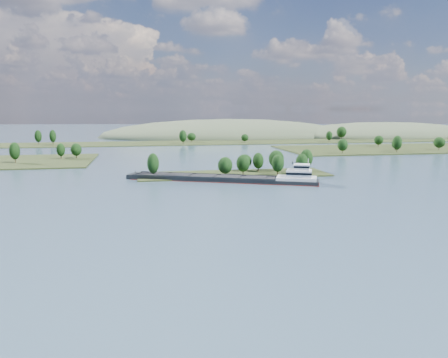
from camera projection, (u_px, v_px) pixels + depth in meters
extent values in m
plane|color=#3B5467|center=(265.00, 197.00, 172.44)|extent=(1800.00, 1800.00, 0.00)
cube|color=#232E14|center=(234.00, 175.00, 230.65)|extent=(100.00, 30.00, 1.20)
cylinder|color=black|center=(278.00, 172.00, 224.42)|extent=(0.50, 0.50, 3.52)
ellipsoid|color=black|center=(278.00, 163.00, 223.71)|extent=(6.47, 6.47, 9.04)
cylinder|color=black|center=(244.00, 168.00, 241.10)|extent=(0.50, 0.50, 2.99)
ellipsoid|color=black|center=(244.00, 161.00, 240.49)|extent=(8.14, 8.14, 7.69)
cylinder|color=black|center=(243.00, 172.00, 224.99)|extent=(0.50, 0.50, 3.46)
ellipsoid|color=black|center=(243.00, 163.00, 224.30)|extent=(7.10, 7.10, 8.91)
cylinder|color=black|center=(258.00, 168.00, 238.26)|extent=(0.50, 0.50, 3.38)
ellipsoid|color=black|center=(258.00, 161.00, 237.58)|extent=(6.00, 6.00, 8.69)
cylinder|color=black|center=(225.00, 174.00, 219.34)|extent=(0.50, 0.50, 3.29)
ellipsoid|color=black|center=(225.00, 165.00, 218.67)|extent=(7.46, 7.46, 8.47)
cylinder|color=black|center=(153.00, 173.00, 217.08)|extent=(0.50, 0.50, 3.99)
ellipsoid|color=black|center=(153.00, 163.00, 216.27)|extent=(5.98, 5.98, 10.26)
cylinder|color=black|center=(258.00, 169.00, 237.64)|extent=(0.50, 0.50, 3.26)
ellipsoid|color=black|center=(258.00, 161.00, 236.98)|extent=(5.69, 5.69, 8.39)
cylinder|color=black|center=(306.00, 167.00, 241.47)|extent=(0.50, 0.50, 3.89)
ellipsoid|color=black|center=(306.00, 158.00, 240.68)|extent=(7.15, 7.15, 10.00)
cylinder|color=black|center=(302.00, 171.00, 225.88)|extent=(0.50, 0.50, 3.61)
ellipsoid|color=black|center=(302.00, 163.00, 225.15)|extent=(6.43, 6.43, 9.29)
cylinder|color=black|center=(276.00, 167.00, 240.74)|extent=(0.50, 0.50, 3.72)
ellipsoid|color=black|center=(276.00, 159.00, 239.99)|extent=(8.41, 8.41, 9.58)
cylinder|color=black|center=(76.00, 156.00, 300.31)|extent=(0.50, 0.50, 3.38)
ellipsoid|color=black|center=(76.00, 150.00, 299.63)|extent=(7.44, 7.44, 8.70)
cylinder|color=black|center=(61.00, 156.00, 297.42)|extent=(0.50, 0.50, 3.47)
ellipsoid|color=black|center=(61.00, 150.00, 296.72)|extent=(5.80, 5.80, 8.93)
cylinder|color=black|center=(15.00, 159.00, 274.88)|extent=(0.50, 0.50, 4.26)
ellipsoid|color=black|center=(15.00, 151.00, 274.02)|extent=(6.51, 6.51, 10.95)
cylinder|color=black|center=(342.00, 151.00, 333.28)|extent=(0.50, 0.50, 3.66)
ellipsoid|color=black|center=(343.00, 145.00, 332.54)|extent=(7.85, 7.85, 9.40)
cylinder|color=black|center=(439.00, 148.00, 361.57)|extent=(0.50, 0.50, 3.51)
ellipsoid|color=black|center=(439.00, 142.00, 360.86)|extent=(9.09, 9.09, 9.03)
cylinder|color=black|center=(397.00, 150.00, 340.86)|extent=(0.50, 0.50, 4.31)
ellipsoid|color=black|center=(397.00, 143.00, 339.99)|extent=(7.48, 7.48, 11.08)
cylinder|color=black|center=(395.00, 148.00, 357.55)|extent=(0.50, 0.50, 3.17)
ellipsoid|color=black|center=(396.00, 144.00, 356.91)|extent=(6.54, 6.54, 8.16)
cylinder|color=black|center=(378.00, 145.00, 393.95)|extent=(0.50, 0.50, 3.27)
ellipsoid|color=black|center=(379.00, 140.00, 393.29)|extent=(8.23, 8.23, 8.41)
cube|color=#232E14|center=(189.00, 143.00, 444.10)|extent=(900.00, 60.00, 1.20)
cylinder|color=black|center=(39.00, 142.00, 417.28)|extent=(0.50, 0.50, 4.60)
ellipsoid|color=black|center=(38.00, 136.00, 416.35)|extent=(6.63, 6.63, 11.82)
cylinder|color=black|center=(329.00, 140.00, 452.72)|extent=(0.50, 0.50, 3.69)
ellipsoid|color=black|center=(329.00, 136.00, 451.98)|extent=(6.52, 6.52, 9.49)
cylinder|color=black|center=(192.00, 141.00, 449.45)|extent=(0.50, 0.50, 3.15)
ellipsoid|color=black|center=(192.00, 137.00, 448.81)|extent=(9.10, 9.10, 8.11)
cylinder|color=black|center=(341.00, 137.00, 489.77)|extent=(0.50, 0.50, 4.72)
ellipsoid|color=black|center=(342.00, 132.00, 488.82)|extent=(10.96, 10.96, 12.14)
cylinder|color=black|center=(53.00, 142.00, 416.79)|extent=(0.50, 0.50, 4.63)
ellipsoid|color=black|center=(53.00, 136.00, 415.85)|extent=(6.35, 6.35, 11.91)
cylinder|color=black|center=(245.00, 141.00, 444.72)|extent=(0.50, 0.50, 2.82)
ellipsoid|color=black|center=(245.00, 138.00, 444.15)|extent=(7.59, 7.59, 7.25)
cylinder|color=black|center=(183.00, 142.00, 423.87)|extent=(0.50, 0.50, 4.46)
ellipsoid|color=black|center=(183.00, 136.00, 422.97)|extent=(7.55, 7.55, 11.48)
ellipsoid|color=#425037|center=(385.00, 136.00, 559.63)|extent=(260.00, 140.00, 36.00)
ellipsoid|color=#425037|center=(228.00, 136.00, 552.11)|extent=(320.00, 160.00, 44.00)
cube|color=black|center=(223.00, 180.00, 210.30)|extent=(88.10, 46.29, 2.50)
cube|color=maroon|center=(223.00, 181.00, 210.38)|extent=(88.40, 46.59, 0.28)
cube|color=black|center=(207.00, 174.00, 217.36)|extent=(64.99, 28.20, 0.91)
cube|color=black|center=(201.00, 178.00, 206.62)|extent=(64.99, 28.20, 0.91)
cube|color=black|center=(204.00, 176.00, 212.02)|extent=(66.75, 36.29, 0.34)
cube|color=black|center=(156.00, 174.00, 217.32)|extent=(13.08, 12.60, 0.40)
cube|color=black|center=(180.00, 175.00, 214.64)|extent=(13.08, 12.60, 0.40)
cube|color=black|center=(204.00, 176.00, 211.97)|extent=(13.08, 12.60, 0.40)
cube|color=black|center=(230.00, 176.00, 209.29)|extent=(13.08, 12.60, 0.40)
cube|color=black|center=(255.00, 177.00, 206.61)|extent=(13.08, 12.60, 0.40)
cube|color=black|center=(134.00, 176.00, 220.08)|extent=(7.17, 10.75, 2.27)
cylinder|color=black|center=(136.00, 173.00, 219.58)|extent=(0.36, 0.36, 2.50)
cube|color=silver|center=(297.00, 178.00, 202.45)|extent=(21.03, 17.20, 1.36)
cube|color=silver|center=(299.00, 174.00, 201.85)|extent=(14.04, 12.84, 3.41)
cube|color=black|center=(299.00, 173.00, 201.78)|extent=(14.34, 13.14, 1.02)
cube|color=silver|center=(302.00, 167.00, 201.14)|extent=(8.96, 8.96, 2.50)
cube|color=black|center=(302.00, 166.00, 201.06)|extent=(9.26, 9.26, 0.91)
cube|color=silver|center=(302.00, 164.00, 200.92)|extent=(9.56, 9.56, 0.23)
cylinder|color=silver|center=(308.00, 162.00, 200.09)|extent=(0.30, 0.30, 2.96)
cylinder|color=black|center=(292.00, 163.00, 205.14)|extent=(0.75, 0.75, 1.36)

